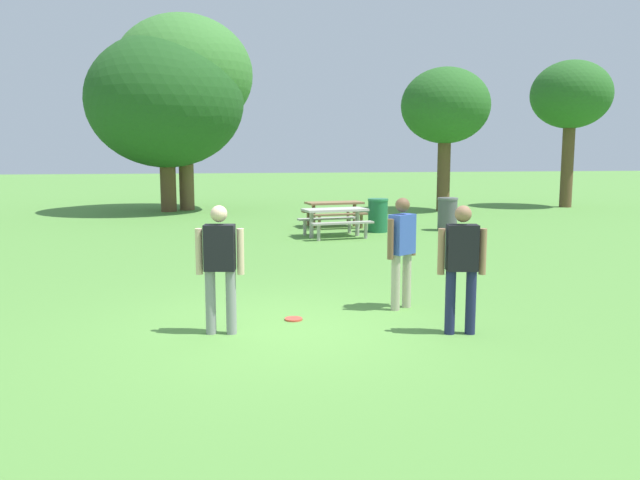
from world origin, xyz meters
The scene contains 13 objects.
ground_plane centered at (0.00, 0.00, 0.00)m, with size 120.00×120.00×0.00m, color #568E3D.
person_thrower centered at (2.22, -0.59, 0.94)m, with size 0.60×0.28×1.64m.
person_catcher centered at (-0.76, -0.06, 0.94)m, with size 0.60×0.28×1.64m.
person_bystander centered at (1.88, 0.80, 0.94)m, with size 0.52×0.40×1.64m.
frisbee centered at (0.23, 0.44, 0.01)m, with size 0.24×0.24×0.03m, color #E04733.
picnic_table_near centered at (2.47, 8.75, 0.56)m, with size 1.91×1.68×0.77m.
picnic_table_far centered at (2.91, 10.99, 0.56)m, with size 1.87×1.63×0.77m.
trash_can_beside_table centered at (6.00, 9.56, 0.48)m, with size 0.59×0.59×0.96m.
trash_can_further_along centered at (3.90, 9.57, 0.48)m, with size 0.59×0.59×0.96m.
tree_tall_left centered at (-2.38, 17.05, 4.16)m, with size 5.88×5.88×6.68m.
tree_broad_center centered at (-1.70, 17.59, 5.19)m, with size 5.31×5.31×7.48m.
tree_far_right centered at (8.10, 15.42, 3.97)m, with size 3.37×3.37×5.46m.
tree_slender_mid centered at (13.75, 16.20, 4.50)m, with size 3.22×3.22×5.96m.
Camera 1 is at (-0.90, -8.03, 2.31)m, focal length 35.76 mm.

